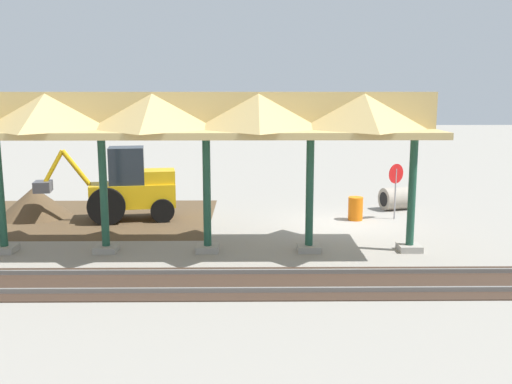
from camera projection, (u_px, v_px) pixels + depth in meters
The scene contains 9 objects.
ground_plane at pixel (346, 224), 21.35m from camera, with size 120.00×120.00×0.00m, color gray.
dirt_work_zone at pixel (84, 218), 22.37m from camera, with size 10.03×7.00×0.01m, color brown.
platform_canopy at pixel (153, 117), 16.98m from camera, with size 16.94×3.20×4.90m.
rail_tracks at pixel (388, 282), 14.84m from camera, with size 60.00×2.58×0.15m.
stop_sign at pixel (396, 180), 21.91m from camera, with size 0.65×0.44×2.16m.
backhoe at pixel (129, 187), 21.84m from camera, with size 5.29×2.17×2.82m.
dirt_mound at pixel (36, 216), 22.64m from camera, with size 5.63×5.63×2.37m, color brown.
concrete_pipe at pixel (395, 198), 23.86m from camera, with size 1.36×1.23×0.94m.
traffic_barrel at pixel (355, 209), 21.93m from camera, with size 0.56×0.56×0.90m, color orange.
Camera 1 is at (3.62, 20.75, 4.97)m, focal length 40.00 mm.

